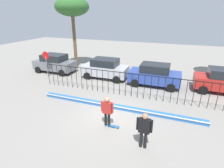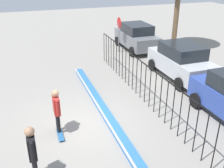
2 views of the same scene
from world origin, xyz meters
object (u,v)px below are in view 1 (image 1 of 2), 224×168
(parked_car_red, at_px, (224,81))
(parked_car_silver, at_px, (105,68))
(palm_tree_short, at_px, (72,8))
(camera_operator, at_px, (144,128))
(parked_car_gray, at_px, (55,63))
(parked_car_blue, at_px, (155,75))
(skateboarder, at_px, (107,109))
(skateboard, at_px, (112,126))
(stop_sign, at_px, (46,61))

(parked_car_red, bearing_deg, parked_car_silver, -177.50)
(parked_car_silver, distance_m, palm_tree_short, 7.55)
(camera_operator, height_order, palm_tree_short, palm_tree_short)
(camera_operator, xyz_separation_m, parked_car_gray, (-10.98, 8.11, -0.12))
(palm_tree_short, bearing_deg, parked_car_red, -8.97)
(parked_car_blue, relative_size, palm_tree_short, 0.58)
(skateboarder, relative_size, parked_car_gray, 0.41)
(skateboard, relative_size, palm_tree_short, 0.11)
(parked_car_blue, bearing_deg, skateboarder, -101.76)
(parked_car_red, bearing_deg, camera_operator, -117.50)
(skateboard, bearing_deg, parked_car_silver, 104.02)
(skateboard, xyz_separation_m, palm_tree_short, (-8.05, 9.66, 6.33))
(skateboard, height_order, parked_car_silver, parked_car_silver)
(parked_car_red, xyz_separation_m, stop_sign, (-15.42, -1.72, 0.64))
(camera_operator, xyz_separation_m, parked_car_silver, (-5.27, 8.22, -0.12))
(camera_operator, bearing_deg, parked_car_silver, -47.54)
(parked_car_silver, height_order, palm_tree_short, palm_tree_short)
(skateboard, distance_m, stop_sign, 10.61)
(parked_car_gray, bearing_deg, parked_car_red, -2.66)
(parked_car_silver, distance_m, parked_car_red, 9.95)
(parked_car_red, bearing_deg, skateboarder, -131.22)
(parked_car_gray, xyz_separation_m, stop_sign, (0.24, -1.49, 0.64))
(camera_operator, distance_m, parked_car_gray, 13.65)
(palm_tree_short, bearing_deg, parked_car_blue, -16.23)
(stop_sign, relative_size, palm_tree_short, 0.33)
(parked_car_gray, xyz_separation_m, parked_car_red, (15.66, 0.23, 0.00))
(parked_car_blue, bearing_deg, parked_car_gray, -179.93)
(parked_car_blue, xyz_separation_m, palm_tree_short, (-9.34, 2.72, 5.41))
(palm_tree_short, bearing_deg, stop_sign, -101.31)
(stop_sign, bearing_deg, skateboard, -32.48)
(skateboard, relative_size, parked_car_gray, 0.19)
(skateboard, bearing_deg, parked_car_gray, 130.88)
(parked_car_gray, relative_size, stop_sign, 1.72)
(skateboarder, bearing_deg, camera_operator, -30.40)
(parked_car_gray, xyz_separation_m, palm_tree_short, (1.04, 2.54, 5.41))
(camera_operator, bearing_deg, palm_tree_short, -37.21)
(skateboarder, bearing_deg, parked_car_red, 40.92)
(parked_car_silver, distance_m, stop_sign, 5.74)
(palm_tree_short, bearing_deg, skateboarder, -51.26)
(camera_operator, distance_m, parked_car_blue, 7.96)
(skateboarder, height_order, palm_tree_short, palm_tree_short)
(skateboarder, xyz_separation_m, stop_sign, (-8.56, 5.64, 0.56))
(parked_car_blue, xyz_separation_m, parked_car_red, (5.28, 0.41, 0.00))
(parked_car_red, bearing_deg, parked_car_blue, -173.81)
(parked_car_silver, relative_size, palm_tree_short, 0.58)
(camera_operator, relative_size, parked_car_blue, 0.42)
(skateboard, bearing_deg, camera_operator, -38.59)
(camera_operator, xyz_separation_m, parked_car_blue, (-0.61, 7.94, -0.12))
(parked_car_gray, height_order, parked_car_blue, same)
(stop_sign, bearing_deg, parked_car_red, 6.37)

